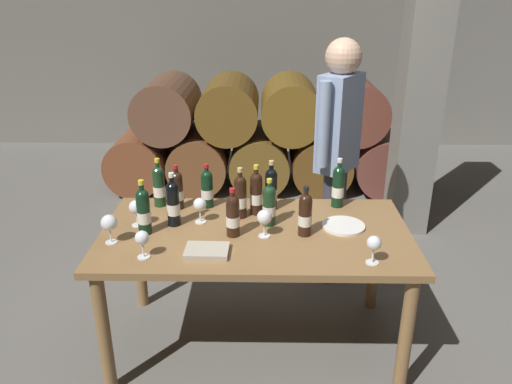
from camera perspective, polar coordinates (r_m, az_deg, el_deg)
name	(u,v)px	position (r m, az deg, el deg)	size (l,w,h in m)	color
ground_plane	(255,342)	(3.20, -0.06, -16.67)	(14.00, 14.00, 0.00)	#66635E
cellar_back_wall	(261,36)	(6.70, 0.58, 17.31)	(10.00, 0.24, 2.80)	slate
barrel_stack	(260,136)	(5.28, 0.43, 6.36)	(3.12, 0.90, 1.15)	brown
stone_pillar	(421,81)	(4.32, 18.22, 11.90)	(0.32, 0.32, 2.60)	slate
dining_table	(255,246)	(2.82, -0.07, -6.10)	(1.70, 0.90, 0.76)	olive
wine_bottle_0	(271,189)	(2.99, 1.72, 0.39)	(0.07, 0.07, 0.31)	black
wine_bottle_1	(177,190)	(3.04, -8.94, 0.27)	(0.07, 0.07, 0.28)	black
wine_bottle_2	(159,186)	(3.10, -10.94, 0.72)	(0.07, 0.07, 0.30)	#19381E
wine_bottle_3	(256,193)	(2.93, -0.05, -0.10)	(0.07, 0.07, 0.30)	black
wine_bottle_4	(338,186)	(3.07, 9.29, 0.68)	(0.07, 0.07, 0.31)	black
wine_bottle_5	(173,203)	(2.83, -9.37, -1.22)	(0.07, 0.07, 0.31)	black
wine_bottle_6	(207,188)	(3.04, -5.57, 0.42)	(0.07, 0.07, 0.27)	black
wine_bottle_7	(240,196)	(2.89, -1.79, -0.47)	(0.07, 0.07, 0.30)	black
wine_bottle_8	(144,211)	(2.77, -12.63, -2.10)	(0.07, 0.07, 0.31)	black
wine_bottle_9	(305,214)	(2.70, 5.60, -2.50)	(0.07, 0.07, 0.28)	black
wine_bottle_10	(269,205)	(2.80, 1.50, -1.47)	(0.07, 0.07, 0.28)	#19381E
wine_bottle_11	(233,215)	(2.68, -2.64, -2.63)	(0.07, 0.07, 0.27)	black
wine_glass_0	(136,208)	(2.87, -13.44, -1.76)	(0.08, 0.08, 0.15)	white
wine_glass_1	(142,239)	(2.54, -12.78, -5.21)	(0.07, 0.07, 0.15)	white
wine_glass_2	(200,205)	(2.85, -6.38, -1.50)	(0.07, 0.07, 0.15)	white
wine_glass_3	(264,218)	(2.67, 0.95, -2.95)	(0.08, 0.08, 0.15)	white
wine_glass_4	(374,244)	(2.49, 13.23, -5.77)	(0.07, 0.07, 0.15)	white
wine_glass_5	(109,223)	(2.72, -16.30, -3.43)	(0.09, 0.09, 0.16)	white
tasting_notebook	(207,251)	(2.57, -5.59, -6.66)	(0.22, 0.16, 0.03)	#B2A893
serving_plate	(343,226)	(2.86, 9.87, -3.79)	(0.24, 0.24, 0.01)	white
sommelier_presenting	(338,142)	(3.40, 9.26, 5.60)	(0.33, 0.42, 1.72)	#383842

